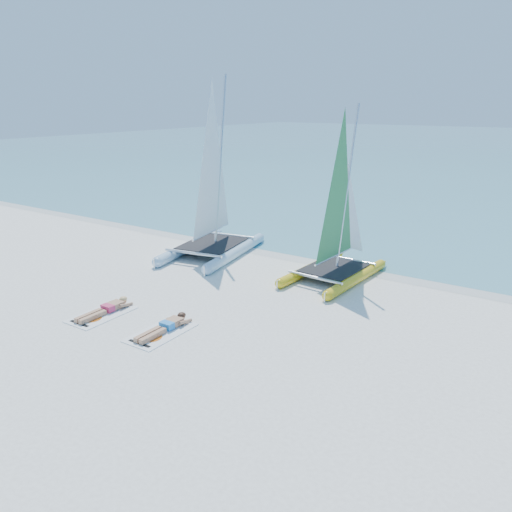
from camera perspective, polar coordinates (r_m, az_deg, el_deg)
The scene contains 9 objects.
ground at distance 14.90m, azimuth -5.07°, elevation -5.36°, with size 140.00×140.00×0.00m, color white.
sea at distance 74.44m, azimuth 27.18°, elevation 10.97°, with size 140.00×115.00×0.01m, color #70AEBB.
wet_sand_strip at distance 19.24m, azimuth 5.13°, elevation -0.09°, with size 140.00×1.40×0.01m, color beige.
catamaran_blue at distance 19.20m, azimuth -4.99°, elevation 6.25°, with size 3.26×5.43×6.95m.
catamaran_yellow at distance 16.93m, azimuth 9.80°, elevation 3.80°, with size 2.35×4.67×5.86m.
towel_a at distance 14.70m, azimuth -17.22°, elevation -6.40°, with size 1.00×1.85×0.02m, color white.
sunbather_a at distance 14.76m, azimuth -16.69°, elevation -5.78°, with size 0.37×1.73×0.26m.
towel_b at distance 13.23m, azimuth -10.82°, elevation -8.59°, with size 1.00×1.85×0.02m, color white.
sunbather_b at distance 13.31m, azimuth -10.27°, elevation -7.89°, with size 0.37×1.73×0.26m.
Camera 1 is at (8.64, -10.72, 5.70)m, focal length 35.00 mm.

